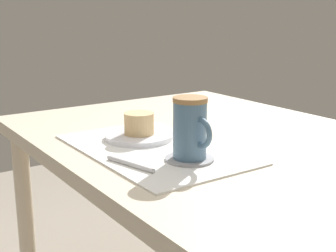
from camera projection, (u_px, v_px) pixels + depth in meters
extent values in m
cylinder|color=beige|center=(27.00, 239.00, 1.46)|extent=(0.05, 0.05, 0.71)
cylinder|color=beige|center=(201.00, 191.00, 1.84)|extent=(0.05, 0.05, 0.71)
cube|color=beige|center=(222.00, 146.00, 1.15)|extent=(1.14, 0.80, 0.04)
cylinder|color=#D1B27F|center=(272.00, 234.00, 1.81)|extent=(0.04, 0.04, 0.41)
cylinder|color=#D1B27F|center=(334.00, 214.00, 1.99)|extent=(0.04, 0.04, 0.41)
cube|color=white|center=(153.00, 149.00, 1.06)|extent=(0.46, 0.29, 0.00)
cylinder|color=white|center=(139.00, 136.00, 1.13)|extent=(0.17, 0.17, 0.01)
cylinder|color=#E5BC7F|center=(139.00, 123.00, 1.12)|extent=(0.07, 0.07, 0.05)
cylinder|color=#99999E|center=(190.00, 159.00, 0.97)|extent=(0.10, 0.10, 0.00)
cylinder|color=slate|center=(190.00, 130.00, 0.96)|extent=(0.07, 0.07, 0.12)
cylinder|color=#9E7547|center=(190.00, 100.00, 0.94)|extent=(0.07, 0.07, 0.01)
torus|color=slate|center=(201.00, 133.00, 0.93)|extent=(0.06, 0.01, 0.06)
cylinder|color=silver|center=(130.00, 164.00, 0.93)|extent=(0.13, 0.04, 0.01)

